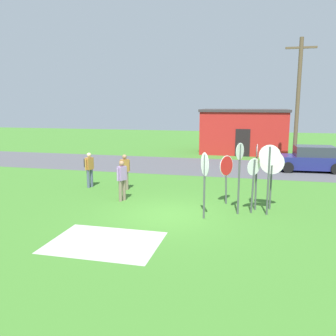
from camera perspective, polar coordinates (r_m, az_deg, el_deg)
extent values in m
plane|color=#3D7528|center=(12.90, 0.10, -7.65)|extent=(80.00, 80.00, 0.00)
cube|color=#4C4C51|center=(22.84, 6.18, 0.28)|extent=(60.00, 6.40, 0.01)
cube|color=#ADAAA3|center=(10.66, -10.21, -11.77)|extent=(3.20, 2.40, 0.01)
cube|color=#B2231E|center=(29.51, 12.18, 5.67)|extent=(6.69, 4.16, 3.35)
cube|color=#383333|center=(29.42, 12.31, 9.12)|extent=(6.89, 4.36, 0.20)
cube|color=black|center=(27.48, 12.01, 4.02)|extent=(1.10, 0.08, 2.10)
cylinder|color=brown|center=(23.19, 20.28, 9.63)|extent=(0.24, 0.24, 7.88)
cube|color=brown|center=(23.42, 20.82, 17.81)|extent=(1.80, 0.12, 0.12)
cube|color=navy|center=(22.78, 21.93, 0.89)|extent=(4.39, 2.03, 0.76)
cube|color=#2D333D|center=(22.74, 22.66, 2.56)|extent=(2.32, 1.65, 0.60)
cylinder|color=black|center=(21.70, 18.90, 0.09)|extent=(0.65, 0.25, 0.64)
cylinder|color=black|center=(23.46, 18.28, 0.86)|extent=(0.65, 0.25, 0.64)
cylinder|color=black|center=(23.98, 24.60, 0.63)|extent=(0.65, 0.25, 0.64)
cylinder|color=#474C4C|center=(14.30, 9.40, -2.03)|extent=(0.15, 0.13, 1.91)
cylinder|color=white|center=(14.18, 9.47, 0.37)|extent=(0.49, 0.71, 0.83)
cylinder|color=red|center=(14.17, 9.50, 0.36)|extent=(0.46, 0.66, 0.77)
cylinder|color=#474C4C|center=(13.62, 14.12, -1.60)|extent=(0.10, 0.08, 2.48)
cylinder|color=white|center=(13.45, 14.30, 2.49)|extent=(0.06, 0.62, 0.62)
cylinder|color=red|center=(13.45, 14.34, 2.49)|extent=(0.06, 0.57, 0.57)
cylinder|color=#474C4C|center=(12.29, 5.92, -3.07)|extent=(0.09, 0.09, 2.29)
cylinder|color=white|center=(12.13, 5.99, 0.61)|extent=(0.37, 0.74, 0.82)
cylinder|color=red|center=(12.14, 6.03, 0.61)|extent=(0.35, 0.69, 0.76)
cylinder|color=#474C4C|center=(13.23, 13.61, -2.96)|extent=(0.15, 0.15, 2.01)
cylinder|color=white|center=(13.08, 13.75, 0.20)|extent=(0.46, 0.49, 0.64)
cylinder|color=red|center=(13.09, 13.72, 0.20)|extent=(0.43, 0.46, 0.59)
cylinder|color=#474C4C|center=(12.94, 11.44, -1.88)|extent=(0.09, 0.09, 2.58)
cylinder|color=white|center=(12.76, 11.61, 2.67)|extent=(0.26, 0.56, 0.61)
cylinder|color=red|center=(12.77, 11.57, 2.67)|extent=(0.25, 0.52, 0.57)
cylinder|color=#474C4C|center=(13.12, 15.97, -2.07)|extent=(0.07, 0.07, 2.51)
cylinder|color=white|center=(12.96, 16.18, 2.01)|extent=(0.75, 0.04, 0.75)
cylinder|color=red|center=(12.97, 16.18, 2.01)|extent=(0.69, 0.04, 0.69)
cylinder|color=#474C4C|center=(13.86, 16.38, -2.07)|extent=(0.08, 0.09, 2.21)
cylinder|color=white|center=(13.73, 16.53, 0.89)|extent=(0.90, 0.13, 0.90)
cylinder|color=red|center=(13.74, 16.54, 0.90)|extent=(0.83, 0.12, 0.84)
cylinder|color=#7A6B56|center=(16.59, -6.69, -2.05)|extent=(0.14, 0.14, 0.88)
cylinder|color=#7A6B56|center=(16.46, -7.30, -2.16)|extent=(0.14, 0.14, 0.88)
cube|color=#B27533|center=(16.38, -7.05, 0.39)|extent=(0.38, 0.42, 0.58)
cylinder|color=#B27533|center=(16.53, -6.37, 0.42)|extent=(0.09, 0.09, 0.52)
cylinder|color=#B27533|center=(16.25, -7.73, 0.22)|extent=(0.09, 0.09, 0.52)
sphere|color=#9E7051|center=(16.32, -7.08, 1.83)|extent=(0.21, 0.21, 0.21)
cylinder|color=#7A6B56|center=(14.83, -7.14, -3.55)|extent=(0.14, 0.14, 0.88)
cylinder|color=#7A6B56|center=(14.68, -7.73, -3.71)|extent=(0.14, 0.14, 0.88)
cube|color=#9E7AB2|center=(14.60, -7.50, -0.85)|extent=(0.34, 0.42, 0.58)
cylinder|color=#9E7AB2|center=(14.77, -6.85, -0.78)|extent=(0.09, 0.09, 0.52)
cylinder|color=#9E7AB2|center=(14.43, -8.16, -1.07)|extent=(0.09, 0.09, 0.52)
sphere|color=#9E7051|center=(14.52, -7.54, 0.76)|extent=(0.21, 0.21, 0.21)
cylinder|color=#4C5670|center=(17.47, -12.30, -1.58)|extent=(0.14, 0.14, 0.88)
cylinder|color=#4C5670|center=(17.31, -12.81, -1.71)|extent=(0.14, 0.14, 0.88)
cube|color=#B27533|center=(17.26, -12.65, 0.72)|extent=(0.32, 0.41, 0.58)
cylinder|color=#B27533|center=(17.43, -12.10, 0.77)|extent=(0.09, 0.09, 0.52)
cylinder|color=#B27533|center=(17.09, -13.21, 0.54)|extent=(0.09, 0.09, 0.52)
sphere|color=beige|center=(17.19, -12.71, 2.09)|extent=(0.21, 0.21, 0.21)
cube|color=#232328|center=(17.37, -13.05, 0.84)|extent=(0.21, 0.29, 0.40)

